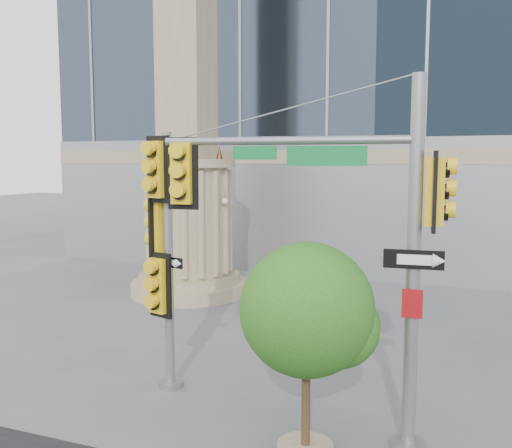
% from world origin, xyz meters
% --- Properties ---
extents(ground, '(120.00, 120.00, 0.00)m').
position_xyz_m(ground, '(0.00, 0.00, 0.00)').
color(ground, '#545456').
rests_on(ground, ground).
extents(monument, '(4.40, 4.40, 16.60)m').
position_xyz_m(monument, '(-6.00, 9.00, 5.52)').
color(monument, gray).
rests_on(monument, ground).
extents(main_signal_pole, '(5.05, 0.93, 6.50)m').
position_xyz_m(main_signal_pole, '(2.00, -0.10, 4.03)').
color(main_signal_pole, slate).
rests_on(main_signal_pole, ground).
extents(secondary_signal_pole, '(0.98, 0.89, 5.67)m').
position_xyz_m(secondary_signal_pole, '(-2.21, 0.75, 3.33)').
color(secondary_signal_pole, slate).
rests_on(secondary_signal_pole, ground).
extents(street_tree, '(2.37, 2.32, 3.69)m').
position_xyz_m(street_tree, '(1.54, -0.69, 2.43)').
color(street_tree, gray).
rests_on(street_tree, ground).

